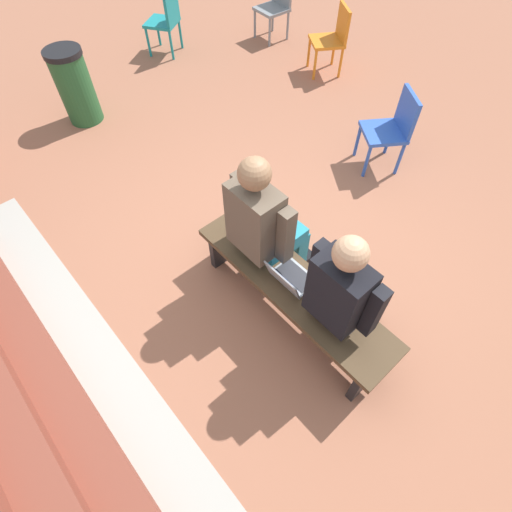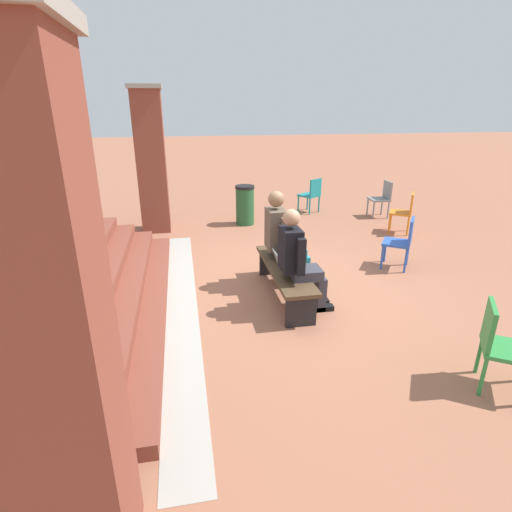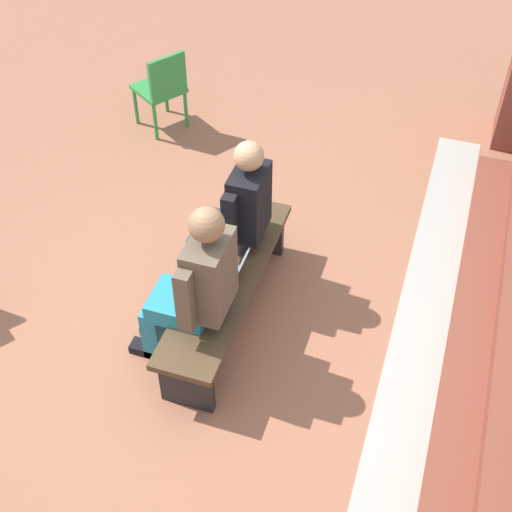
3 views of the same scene
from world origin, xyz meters
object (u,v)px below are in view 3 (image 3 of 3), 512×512
person_adult (195,284)px  laptop (227,275)px  person_student (235,212)px  plastic_chair_far_right (163,86)px  bench (227,286)px

person_adult → laptop: bearing=167.1°
person_student → laptop: (0.43, 0.08, -0.22)m
person_adult → plastic_chair_far_right: (-2.58, -1.38, -0.26)m
person_student → person_adult: (0.79, -0.00, 0.02)m
person_adult → laptop: size_ratio=4.39×
laptop → plastic_chair_far_right: plastic_chair_far_right is taller
bench → laptop: bearing=21.4°
person_adult → plastic_chair_far_right: 2.94m
bench → plastic_chair_far_right: size_ratio=2.14×
bench → person_adult: 0.56m
person_student → person_adult: 0.79m
bench → plastic_chair_far_right: bearing=-146.5°
bench → person_student: bearing=-170.3°
person_student → laptop: size_ratio=4.21×
bench → person_student: (-0.40, -0.07, 0.36)m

